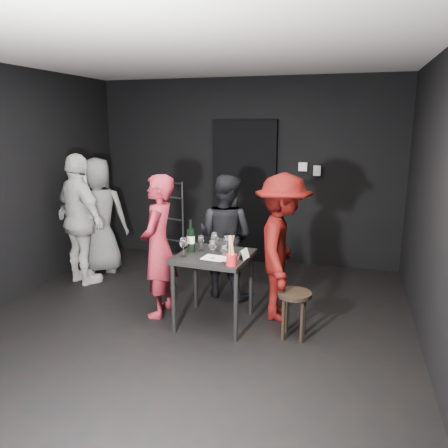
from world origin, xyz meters
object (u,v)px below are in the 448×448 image
(bystander_grey, at_px, (98,212))
(breadstick_cup, at_px, (231,251))
(server_red, at_px, (158,245))
(bystander_cream, at_px, (80,212))
(tasting_table, at_px, (214,264))
(wine_bottle, at_px, (191,240))
(stool, at_px, (294,302))
(man_maroon, at_px, (282,245))
(hand_truck, at_px, (172,243))
(woman_black, at_px, (225,237))

(bystander_grey, height_order, breadstick_cup, bystander_grey)
(bystander_grey, bearing_deg, server_red, 124.91)
(bystander_cream, height_order, bystander_grey, bystander_cream)
(bystander_grey, bearing_deg, tasting_table, 133.37)
(wine_bottle, bearing_deg, stool, -5.92)
(man_maroon, relative_size, breadstick_cup, 5.28)
(wine_bottle, bearing_deg, tasting_table, -6.17)
(stool, bearing_deg, hand_truck, 135.42)
(tasting_table, bearing_deg, hand_truck, 123.11)
(bystander_grey, relative_size, wine_bottle, 5.02)
(bystander_cream, xyz_separation_m, breadstick_cup, (2.27, -0.94, -0.06))
(bystander_cream, relative_size, wine_bottle, 5.57)
(breadstick_cup, bearing_deg, bystander_cream, 157.43)
(bystander_cream, xyz_separation_m, wine_bottle, (1.75, -0.63, -0.07))
(hand_truck, height_order, breadstick_cup, hand_truck)
(woman_black, height_order, bystander_grey, bystander_grey)
(server_red, height_order, wine_bottle, server_red)
(server_red, bearing_deg, wine_bottle, 79.52)
(server_red, distance_m, man_maroon, 1.31)
(hand_truck, xyz_separation_m, wine_bottle, (1.10, -2.05, 0.66))
(bystander_cream, bearing_deg, man_maroon, -159.91)
(tasting_table, relative_size, bystander_grey, 0.44)
(woman_black, relative_size, bystander_grey, 0.85)
(server_red, xyz_separation_m, breadstick_cup, (0.90, -0.34, 0.10))
(hand_truck, bearing_deg, breadstick_cup, -38.94)
(hand_truck, xyz_separation_m, server_red, (0.72, -2.02, 0.57))
(stool, relative_size, bystander_grey, 0.27)
(hand_truck, xyz_separation_m, tasting_table, (1.36, -2.08, 0.44))
(man_maroon, bearing_deg, breadstick_cup, 143.13)
(stool, height_order, woman_black, woman_black)
(hand_truck, bearing_deg, bystander_cream, -97.77)
(man_maroon, bearing_deg, bystander_grey, 68.05)
(bystander_cream, bearing_deg, server_red, -176.81)
(hand_truck, distance_m, woman_black, 1.88)
(tasting_table, xyz_separation_m, woman_black, (-0.11, 0.78, 0.07))
(stool, height_order, server_red, server_red)
(wine_bottle, distance_m, breadstick_cup, 0.61)
(man_maroon, bearing_deg, wine_bottle, 103.52)
(server_red, bearing_deg, breadstick_cup, 63.21)
(tasting_table, distance_m, server_red, 0.66)
(tasting_table, bearing_deg, woman_black, 97.66)
(man_maroon, bearing_deg, stool, -160.55)
(hand_truck, height_order, stool, hand_truck)
(bystander_cream, distance_m, breadstick_cup, 2.46)
(tasting_table, xyz_separation_m, man_maroon, (0.64, 0.34, 0.16))
(bystander_cream, xyz_separation_m, bystander_grey, (-0.03, 0.47, -0.09))
(stool, xyz_separation_m, breadstick_cup, (-0.58, -0.20, 0.52))
(hand_truck, xyz_separation_m, stool, (2.20, -2.17, 0.15))
(man_maroon, xyz_separation_m, breadstick_cup, (-0.38, -0.62, 0.08))
(stool, relative_size, woman_black, 0.32)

